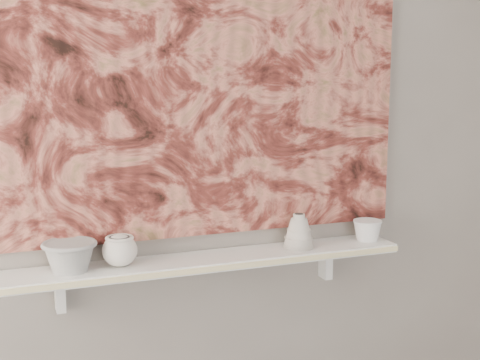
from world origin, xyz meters
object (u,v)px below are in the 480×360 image
shelf (208,261)px  bowl_grey (70,256)px  bell_vessel (299,231)px  painting (199,76)px  bowl_white (367,230)px  cup_cream (120,251)px

shelf → bowl_grey: (-0.46, 0.00, 0.07)m
shelf → bell_vessel: 0.35m
painting → bell_vessel: size_ratio=12.12×
shelf → bell_vessel: bell_vessel is taller
bowl_grey → bell_vessel: size_ratio=1.41×
bowl_grey → bowl_white: (1.09, 0.00, -0.01)m
bowl_white → bell_vessel: bearing=180.0°
bell_vessel → painting: bearing=166.8°
cup_cream → bowl_white: cup_cream is taller
cup_cream → bell_vessel: size_ratio=0.92×
bowl_grey → bowl_white: bowl_grey is taller
painting → bowl_white: size_ratio=13.83×
shelf → cup_cream: 0.31m
painting → cup_cream: (-0.30, -0.08, -0.56)m
shelf → bowl_grey: bowl_grey is taller
cup_cream → bell_vessel: (0.64, 0.00, 0.01)m
painting → bowl_grey: painting is taller
painting → bowl_grey: bearing=-170.1°
bell_vessel → cup_cream: bearing=180.0°
shelf → bowl_grey: bearing=180.0°
bell_vessel → bowl_white: 0.29m
painting → bell_vessel: painting is taller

